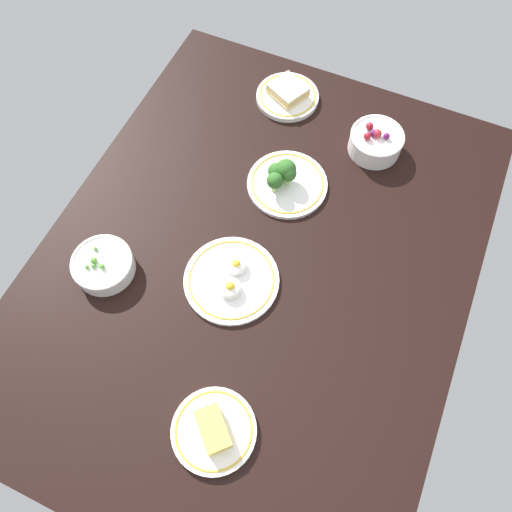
{
  "coord_description": "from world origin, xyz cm",
  "views": [
    {
      "loc": [
        46.32,
        20.41,
        108.91
      ],
      "look_at": [
        0.0,
        0.0,
        6.0
      ],
      "focal_mm": 35.06,
      "sensor_mm": 36.0,
      "label": 1
    }
  ],
  "objects": [
    {
      "name": "dining_table",
      "position": [
        0.0,
        0.0,
        2.0
      ],
      "size": [
        126.25,
        97.34,
        4.0
      ],
      "primitive_type": "cube",
      "color": "black",
      "rests_on": "ground"
    },
    {
      "name": "plate_eggs",
      "position": [
        7.19,
        -2.85,
        5.0
      ],
      "size": [
        21.82,
        21.82,
        4.77
      ],
      "color": "white",
      "rests_on": "dining_table"
    },
    {
      "name": "bowl_peas",
      "position": [
        16.27,
        -30.74,
        6.41
      ],
      "size": [
        14.0,
        14.0,
        5.64
      ],
      "color": "white",
      "rests_on": "dining_table"
    },
    {
      "name": "bowl_berries",
      "position": [
        -41.78,
        15.12,
        7.19
      ],
      "size": [
        13.75,
        13.75,
        7.6
      ],
      "color": "white",
      "rests_on": "dining_table"
    },
    {
      "name": "plate_broccoli",
      "position": [
        -22.08,
        -1.77,
        6.31
      ],
      "size": [
        20.15,
        20.15,
        7.92
      ],
      "color": "white",
      "rests_on": "dining_table"
    },
    {
      "name": "plate_cheese",
      "position": [
        38.2,
        7.71,
        5.41
      ],
      "size": [
        17.07,
        17.07,
        5.02
      ],
      "color": "white",
      "rests_on": "dining_table"
    },
    {
      "name": "plate_sandwich",
      "position": [
        -48.88,
        -12.05,
        5.53
      ],
      "size": [
        17.19,
        17.19,
        4.66
      ],
      "color": "white",
      "rests_on": "dining_table"
    }
  ]
}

